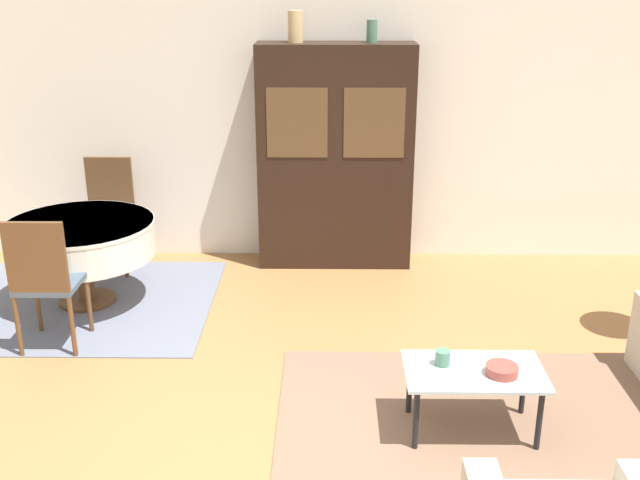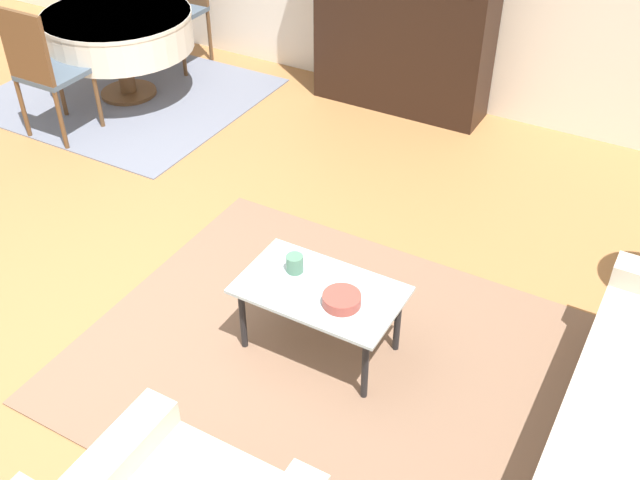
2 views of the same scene
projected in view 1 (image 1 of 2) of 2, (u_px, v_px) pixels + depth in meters
wall_back at (302, 121)px, 7.18m from camera, size 10.00×0.06×2.70m
area_rug at (490, 437)px, 4.63m from camera, size 2.66×2.14×0.01m
dining_rug at (85, 303)px, 6.48m from camera, size 2.20×1.92×0.01m
coffee_table at (474, 377)px, 4.57m from camera, size 0.85×0.51×0.42m
display_cabinet at (335, 158)px, 7.04m from camera, size 1.45×0.41×2.11m
dining_table at (81, 239)px, 6.30m from camera, size 1.24×1.24×0.73m
dining_chair_near at (44, 276)px, 5.50m from camera, size 0.44×0.44×1.05m
dining_chair_far at (108, 207)px, 7.09m from camera, size 0.44×0.44×1.05m
cup at (443, 358)px, 4.60m from camera, size 0.09×0.09×0.10m
bowl at (502, 370)px, 4.50m from camera, size 0.20×0.20×0.06m
vase_tall at (295, 27)px, 6.64m from camera, size 0.13×0.13×0.28m
vase_short at (372, 31)px, 6.64m from camera, size 0.10×0.10×0.20m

